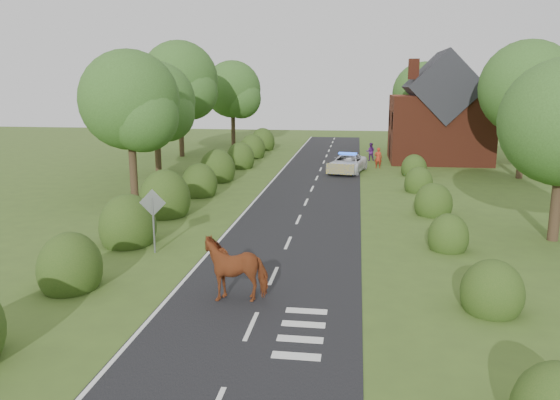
# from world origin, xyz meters

# --- Properties ---
(ground) EXTENTS (120.00, 120.00, 0.00)m
(ground) POSITION_xyz_m (0.00, 0.00, 0.00)
(ground) COLOR #425A23
(road) EXTENTS (6.00, 70.00, 0.02)m
(road) POSITION_xyz_m (0.00, 15.00, 0.01)
(road) COLOR black
(road) RESTS_ON ground
(road_markings) EXTENTS (4.96, 70.00, 0.01)m
(road_markings) POSITION_xyz_m (-1.60, 12.93, 0.03)
(road_markings) COLOR white
(road_markings) RESTS_ON road
(hedgerow_left) EXTENTS (2.75, 50.41, 3.00)m
(hedgerow_left) POSITION_xyz_m (-6.51, 11.69, 0.75)
(hedgerow_left) COLOR #294817
(hedgerow_left) RESTS_ON ground
(hedgerow_right) EXTENTS (2.10, 45.78, 2.10)m
(hedgerow_right) POSITION_xyz_m (6.60, 11.21, 0.55)
(hedgerow_right) COLOR #294817
(hedgerow_right) RESTS_ON ground
(tree_left_a) EXTENTS (5.74, 5.60, 8.38)m
(tree_left_a) POSITION_xyz_m (-9.75, 11.86, 5.34)
(tree_left_a) COLOR #332316
(tree_left_a) RESTS_ON ground
(tree_left_b) EXTENTS (5.74, 5.60, 8.07)m
(tree_left_b) POSITION_xyz_m (-11.25, 19.86, 5.04)
(tree_left_b) COLOR #332316
(tree_left_b) RESTS_ON ground
(tree_left_c) EXTENTS (6.97, 6.80, 10.22)m
(tree_left_c) POSITION_xyz_m (-12.70, 29.83, 6.53)
(tree_left_c) COLOR #332316
(tree_left_c) RESTS_ON ground
(tree_left_d) EXTENTS (6.15, 6.00, 8.89)m
(tree_left_d) POSITION_xyz_m (-10.23, 39.85, 5.64)
(tree_left_d) COLOR #332316
(tree_left_d) RESTS_ON ground
(tree_right_b) EXTENTS (6.56, 6.40, 9.40)m
(tree_right_b) POSITION_xyz_m (14.29, 21.84, 5.94)
(tree_right_b) COLOR #332316
(tree_right_b) RESTS_ON ground
(tree_right_c) EXTENTS (6.15, 6.00, 8.58)m
(tree_right_c) POSITION_xyz_m (9.27, 37.85, 5.34)
(tree_right_c) COLOR #332316
(tree_right_c) RESTS_ON ground
(road_sign) EXTENTS (1.06, 0.08, 2.53)m
(road_sign) POSITION_xyz_m (-5.00, 2.00, 1.65)
(road_sign) COLOR gray
(road_sign) RESTS_ON ground
(house) EXTENTS (8.00, 7.40, 9.17)m
(house) POSITION_xyz_m (9.49, 30.00, 3.79)
(house) COLOR maroon
(house) RESTS_ON ground
(cow) EXTENTS (2.50, 1.66, 1.63)m
(cow) POSITION_xyz_m (-0.86, -1.95, 0.81)
(cow) COLOR brown
(cow) RESTS_ON ground
(police_van) EXTENTS (3.13, 5.20, 1.49)m
(police_van) POSITION_xyz_m (2.06, 22.85, 0.67)
(police_van) COLOR white
(police_van) RESTS_ON ground
(pedestrian_red) EXTENTS (0.61, 0.42, 1.61)m
(pedestrian_red) POSITION_xyz_m (4.38, 25.35, 0.80)
(pedestrian_red) COLOR #A52D18
(pedestrian_red) RESTS_ON ground
(pedestrian_purple) EXTENTS (0.75, 0.59, 1.54)m
(pedestrian_purple) POSITION_xyz_m (3.88, 29.52, 0.77)
(pedestrian_purple) COLOR #4B1C64
(pedestrian_purple) RESTS_ON ground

